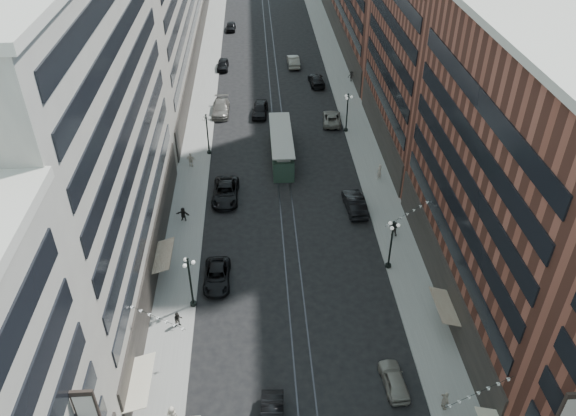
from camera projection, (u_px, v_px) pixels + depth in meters
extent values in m
plane|color=black|center=(279.00, 134.00, 76.58)|extent=(220.00, 220.00, 0.00)
cube|color=gray|center=(203.00, 104.00, 84.09)|extent=(4.00, 180.00, 0.15)
cube|color=gray|center=(348.00, 100.00, 85.20)|extent=(4.00, 180.00, 0.15)
cube|color=#2D2D33|center=(271.00, 102.00, 84.65)|extent=(0.12, 180.00, 0.02)
cube|color=#2D2D33|center=(280.00, 102.00, 84.72)|extent=(0.12, 180.00, 0.02)
cube|color=#A09C8E|center=(85.00, 144.00, 45.66)|extent=(8.00, 36.00, 28.00)
cube|color=brown|center=(511.00, 184.00, 44.48)|extent=(8.00, 30.00, 24.00)
cylinder|color=black|center=(193.00, 304.00, 49.98)|extent=(0.56, 0.56, 0.30)
cylinder|color=black|center=(191.00, 283.00, 48.55)|extent=(0.18, 0.18, 5.20)
sphere|color=black|center=(187.00, 259.00, 46.92)|extent=(0.24, 0.24, 0.24)
sphere|color=white|center=(193.00, 262.00, 47.18)|extent=(0.36, 0.36, 0.36)
sphere|color=white|center=(185.00, 260.00, 47.46)|extent=(0.36, 0.36, 0.36)
sphere|color=white|center=(185.00, 266.00, 46.83)|extent=(0.36, 0.36, 0.36)
cylinder|color=black|center=(209.00, 152.00, 71.88)|extent=(0.56, 0.56, 0.30)
cylinder|color=black|center=(208.00, 135.00, 70.46)|extent=(0.18, 0.18, 5.20)
sphere|color=black|center=(206.00, 115.00, 68.83)|extent=(0.24, 0.24, 0.24)
sphere|color=white|center=(210.00, 118.00, 69.08)|extent=(0.36, 0.36, 0.36)
sphere|color=white|center=(204.00, 117.00, 69.36)|extent=(0.36, 0.36, 0.36)
sphere|color=white|center=(204.00, 119.00, 68.73)|extent=(0.36, 0.36, 0.36)
cylinder|color=black|center=(388.00, 265.00, 54.15)|extent=(0.56, 0.56, 0.30)
cylinder|color=black|center=(391.00, 246.00, 52.72)|extent=(0.18, 0.18, 5.20)
sphere|color=black|center=(394.00, 222.00, 51.09)|extent=(0.24, 0.24, 0.24)
sphere|color=white|center=(398.00, 225.00, 51.34)|extent=(0.36, 0.36, 0.36)
sphere|color=white|center=(390.00, 223.00, 51.63)|extent=(0.36, 0.36, 0.36)
sphere|color=white|center=(392.00, 228.00, 50.99)|extent=(0.36, 0.36, 0.36)
cylinder|color=black|center=(346.00, 130.00, 76.86)|extent=(0.56, 0.56, 0.30)
cylinder|color=black|center=(347.00, 114.00, 75.43)|extent=(0.18, 0.18, 5.20)
sphere|color=black|center=(348.00, 94.00, 73.80)|extent=(0.24, 0.24, 0.24)
sphere|color=white|center=(352.00, 97.00, 74.06)|extent=(0.36, 0.36, 0.36)
sphere|color=white|center=(346.00, 96.00, 74.34)|extent=(0.36, 0.36, 0.36)
sphere|color=white|center=(347.00, 98.00, 73.71)|extent=(0.36, 0.36, 0.36)
cube|color=#273D30|center=(281.00, 149.00, 70.64)|extent=(2.48, 11.92, 2.58)
cube|color=gray|center=(281.00, 137.00, 69.72)|extent=(1.59, 10.93, 0.60)
cube|color=gray|center=(281.00, 135.00, 69.49)|extent=(2.68, 12.12, 0.15)
cylinder|color=black|center=(283.00, 174.00, 67.57)|extent=(2.28, 0.70, 0.70)
cylinder|color=black|center=(280.00, 138.00, 74.82)|extent=(2.28, 0.70, 0.70)
imported|color=black|center=(217.00, 276.00, 52.29)|extent=(2.45, 5.23, 1.45)
imported|color=gray|center=(394.00, 380.00, 42.85)|extent=(1.93, 4.23, 1.41)
imported|color=beige|center=(172.00, 415.00, 40.02)|extent=(0.91, 0.61, 1.72)
imported|color=black|center=(178.00, 319.00, 47.61)|extent=(0.84, 0.62, 1.54)
imported|color=#B8AC98|center=(445.00, 401.00, 40.96)|extent=(0.70, 1.11, 1.75)
imported|color=black|center=(225.00, 192.00, 63.44)|extent=(3.09, 6.30, 1.72)
imported|color=#69655D|center=(221.00, 108.00, 81.13)|extent=(2.54, 6.00, 1.73)
imported|color=black|center=(223.00, 65.00, 95.00)|extent=(2.00, 4.68, 1.57)
imported|color=black|center=(355.00, 203.00, 61.60)|extent=(2.24, 5.54, 1.79)
imported|color=slate|center=(332.00, 118.00, 78.75)|extent=(3.00, 5.56, 1.48)
imported|color=black|center=(316.00, 80.00, 89.63)|extent=(2.55, 5.63, 1.60)
imported|color=black|center=(260.00, 109.00, 80.72)|extent=(2.66, 5.46, 1.79)
imported|color=gray|center=(293.00, 61.00, 96.03)|extent=(1.99, 5.45, 1.79)
imported|color=black|center=(183.00, 214.00, 59.87)|extent=(1.54, 0.81, 1.60)
imported|color=beige|center=(191.00, 160.00, 68.77)|extent=(1.20, 0.73, 1.91)
imported|color=black|center=(394.00, 228.00, 57.77)|extent=(0.91, 0.68, 1.67)
imported|color=#C0B09F|center=(379.00, 171.00, 66.58)|extent=(0.84, 0.78, 1.92)
imported|color=black|center=(351.00, 76.00, 90.37)|extent=(1.16, 0.71, 1.67)
imported|color=black|center=(231.00, 27.00, 111.55)|extent=(1.90, 4.49, 1.51)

